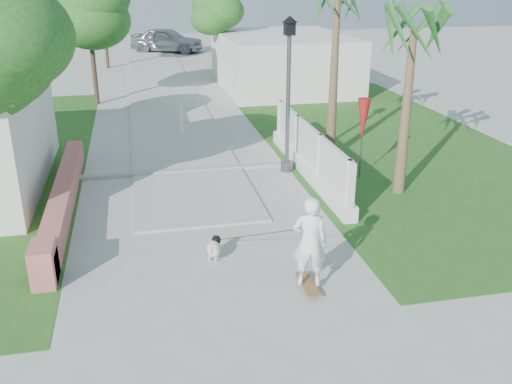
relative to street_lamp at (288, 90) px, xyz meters
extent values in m
plane|color=#B7B7B2|center=(-2.90, -5.50, -2.43)|extent=(90.00, 90.00, 0.00)
cube|color=#B7B7B2|center=(-2.90, 14.50, -2.40)|extent=(3.20, 36.00, 0.06)
cube|color=#999993|center=(-2.90, 0.50, -2.38)|extent=(6.50, 0.25, 0.10)
cube|color=#2A5C1D|center=(4.10, 2.50, -2.42)|extent=(8.00, 20.00, 0.01)
cube|color=#BC6460|center=(-6.20, -1.50, -2.13)|extent=(0.45, 8.00, 0.60)
cube|color=#BC6460|center=(-6.20, -5.30, -2.03)|extent=(0.45, 0.80, 0.80)
cube|color=white|center=(0.50, -0.50, -2.23)|extent=(0.35, 7.00, 0.40)
cube|color=white|center=(0.50, -0.50, -1.48)|extent=(0.10, 7.00, 1.10)
cube|color=white|center=(0.50, -3.70, -1.68)|extent=(0.14, 0.14, 1.50)
cube|color=white|center=(0.50, -1.50, -1.68)|extent=(0.14, 0.14, 1.50)
cube|color=white|center=(0.50, 0.70, -1.68)|extent=(0.14, 0.14, 1.50)
cube|color=white|center=(0.50, 2.70, -1.68)|extent=(0.14, 0.14, 1.50)
cube|color=silver|center=(3.10, 12.50, -1.13)|extent=(6.00, 8.00, 2.60)
cylinder|color=#59595E|center=(0.00, 0.00, -2.28)|extent=(0.36, 0.36, 0.30)
cylinder|color=#59595E|center=(0.00, 0.00, -0.43)|extent=(0.12, 0.12, 4.00)
cube|color=black|center=(0.00, 0.00, 1.67)|extent=(0.28, 0.28, 0.35)
cone|color=black|center=(0.00, 0.00, 1.92)|extent=(0.44, 0.44, 0.18)
cylinder|color=white|center=(-2.70, 4.50, -1.93)|extent=(0.12, 0.12, 1.00)
sphere|color=white|center=(-2.70, 4.50, -1.41)|extent=(0.14, 0.14, 0.14)
cylinder|color=#59595E|center=(1.90, -1.00, -1.43)|extent=(0.04, 0.04, 2.00)
cone|color=#AE1A18|center=(1.90, -1.00, -0.73)|extent=(0.36, 0.36, 1.20)
cylinder|color=#4C3826|center=(-5.90, 10.50, -0.50)|extent=(0.20, 0.20, 3.85)
ellipsoid|color=#1D5418|center=(-5.90, 10.50, 1.15)|extent=(3.40, 3.40, 2.55)
ellipsoid|color=#1D5418|center=(-5.70, 10.30, 1.50)|extent=(2.89, 2.89, 2.18)
ellipsoid|color=#1D5418|center=(-6.10, 10.70, 1.85)|extent=(2.55, 2.55, 1.90)
cylinder|color=#4C3826|center=(0.30, 14.50, -0.68)|extent=(0.20, 0.20, 3.50)
ellipsoid|color=#1D5418|center=(0.30, 14.50, 0.82)|extent=(3.00, 3.00, 2.25)
ellipsoid|color=#1D5418|center=(0.50, 14.30, 1.17)|extent=(2.55, 2.55, 1.92)
ellipsoid|color=#1D5418|center=(0.10, 14.70, 1.52)|extent=(2.25, 2.25, 1.68)
cylinder|color=#4C3826|center=(-5.70, 20.50, -0.50)|extent=(0.20, 0.20, 3.85)
ellipsoid|color=#1D5418|center=(-5.70, 20.50, 1.15)|extent=(3.20, 3.20, 2.40)
ellipsoid|color=#1D5418|center=(-5.50, 20.30, 1.50)|extent=(2.72, 2.72, 2.05)
cone|color=brown|center=(1.70, 1.00, -0.03)|extent=(0.32, 0.32, 4.80)
cone|color=brown|center=(2.50, -2.30, -0.33)|extent=(0.32, 0.32, 4.20)
cube|color=brown|center=(-1.35, -6.58, -2.33)|extent=(0.46, 0.95, 0.02)
imported|color=white|center=(-1.35, -6.58, -1.44)|extent=(0.72, 0.55, 1.75)
cylinder|color=gray|center=(-1.43, -6.90, -2.39)|extent=(0.03, 0.07, 0.07)
cylinder|color=gray|center=(-1.27, -6.90, -2.39)|extent=(0.03, 0.07, 0.07)
cylinder|color=gray|center=(-1.43, -6.25, -2.39)|extent=(0.03, 0.07, 0.07)
cylinder|color=gray|center=(-1.27, -6.25, -2.39)|extent=(0.03, 0.07, 0.07)
ellipsoid|color=silver|center=(-2.91, -5.02, -2.20)|extent=(0.45, 0.55, 0.31)
sphere|color=black|center=(-2.82, -4.81, -2.10)|extent=(0.20, 0.20, 0.20)
sphere|color=silver|center=(-2.79, -4.73, -2.13)|extent=(0.09, 0.09, 0.09)
cone|color=black|center=(-2.87, -4.79, -2.01)|extent=(0.06, 0.06, 0.07)
cone|color=black|center=(-2.78, -4.83, -2.01)|extent=(0.06, 0.06, 0.07)
cylinder|color=silver|center=(-2.93, -4.89, -2.36)|extent=(0.04, 0.04, 0.14)
cylinder|color=silver|center=(-2.80, -4.94, -2.36)|extent=(0.04, 0.04, 0.14)
cylinder|color=silver|center=(-3.01, -5.11, -2.36)|extent=(0.04, 0.04, 0.14)
cylinder|color=silver|center=(-2.89, -5.16, -2.36)|extent=(0.04, 0.04, 0.14)
cylinder|color=silver|center=(-2.99, -5.24, -2.12)|extent=(0.07, 0.12, 0.12)
imported|color=#B4B6BC|center=(-1.70, 26.72, -1.56)|extent=(5.45, 3.89, 1.72)
camera|label=1|loc=(-4.27, -15.49, 3.20)|focal=40.00mm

